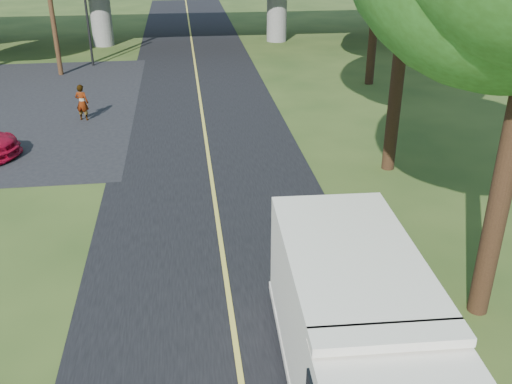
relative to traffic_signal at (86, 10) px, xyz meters
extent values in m
plane|color=#2A4017|center=(6.00, -26.00, -3.20)|extent=(120.00, 120.00, 0.00)
cube|color=black|center=(6.00, -16.00, -3.19)|extent=(7.00, 90.00, 0.02)
cube|color=gold|center=(6.00, -16.00, -3.17)|extent=(0.12, 90.00, 0.01)
cylinder|color=slate|center=(0.00, 6.00, -0.50)|extent=(1.40, 1.40, 5.40)
cylinder|color=slate|center=(12.00, 6.00, -0.50)|extent=(1.40, 1.40, 5.40)
cylinder|color=black|center=(0.00, 0.00, -0.60)|extent=(0.14, 0.14, 5.20)
cylinder|color=#382314|center=(11.50, -25.00, 0.30)|extent=(0.44, 0.44, 7.00)
cylinder|color=#382314|center=(12.20, -17.00, 0.65)|extent=(0.44, 0.44, 7.70)
cylinder|color=#382314|center=(15.00, -6.00, 0.13)|extent=(0.44, 0.44, 6.65)
cube|color=silver|center=(8.01, -26.29, -1.58)|extent=(2.47, 4.33, 2.17)
cube|color=silver|center=(7.99, -26.67, -2.91)|extent=(2.52, 5.67, 0.17)
cylinder|color=black|center=(7.07, -25.00, -2.77)|extent=(0.30, 0.88, 0.87)
cylinder|color=black|center=(9.04, -25.07, -2.77)|extent=(0.30, 0.88, 0.87)
imported|color=gray|center=(0.88, -10.24, -2.41)|extent=(0.67, 0.55, 1.58)
camera|label=1|loc=(5.22, -34.65, 4.78)|focal=40.00mm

